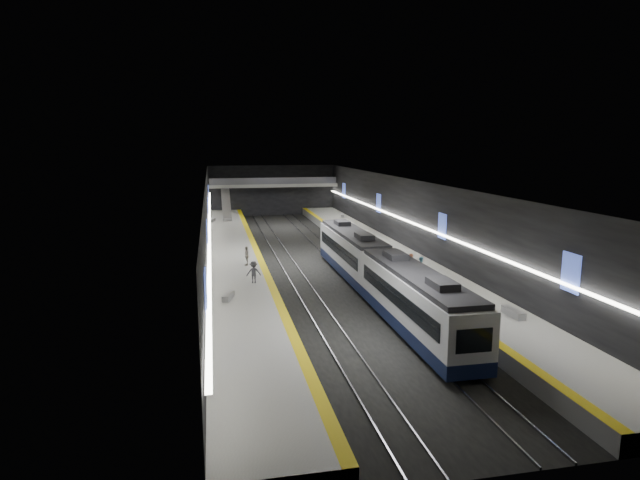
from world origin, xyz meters
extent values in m
plane|color=black|center=(0.00, 0.00, 0.00)|extent=(70.00, 70.00, 0.00)
cube|color=beige|center=(0.00, 0.00, 8.00)|extent=(20.00, 70.00, 0.04)
cube|color=black|center=(-10.00, 0.00, 4.00)|extent=(0.04, 70.00, 8.00)
cube|color=black|center=(10.00, 0.00, 4.00)|extent=(0.04, 70.00, 8.00)
cube|color=black|center=(0.00, 35.00, 4.00)|extent=(20.00, 0.04, 8.00)
cube|color=black|center=(0.00, -35.00, 4.00)|extent=(20.00, 0.04, 8.00)
cube|color=slate|center=(-7.50, 0.00, 0.50)|extent=(5.00, 70.00, 1.00)
cube|color=#989894|center=(-7.50, 0.00, 1.01)|extent=(5.00, 70.00, 0.02)
cube|color=yellow|center=(-5.30, 0.00, 1.02)|extent=(0.60, 70.00, 0.02)
cube|color=slate|center=(7.50, 0.00, 0.50)|extent=(5.00, 70.00, 1.00)
cube|color=#989894|center=(7.50, 0.00, 1.01)|extent=(5.00, 70.00, 0.02)
cube|color=yellow|center=(5.30, 0.00, 1.02)|extent=(0.60, 70.00, 0.02)
cube|color=gray|center=(-3.22, 0.00, 0.06)|extent=(0.08, 70.00, 0.12)
cube|color=gray|center=(-1.78, 0.00, 0.06)|extent=(0.08, 70.00, 0.12)
cube|color=gray|center=(1.78, 0.00, 0.06)|extent=(0.08, 70.00, 0.12)
cube|color=gray|center=(3.22, 0.00, 0.06)|extent=(0.08, 70.00, 0.12)
cube|color=#111A3E|center=(2.50, -20.83, 0.75)|extent=(2.65, 15.00, 0.80)
cube|color=white|center=(2.50, -20.83, 2.40)|extent=(2.65, 15.00, 2.50)
cube|color=black|center=(2.50, -20.83, 3.80)|extent=(2.44, 14.25, 0.30)
cube|color=black|center=(2.50, -20.83, 2.45)|extent=(2.69, 13.20, 1.00)
cube|color=black|center=(2.50, -28.35, 2.35)|extent=(1.85, 0.05, 1.20)
cube|color=#111A3E|center=(2.50, -5.83, 0.75)|extent=(2.65, 15.00, 0.80)
cube|color=white|center=(2.50, -5.83, 2.40)|extent=(2.65, 15.00, 2.50)
cube|color=black|center=(2.50, -5.83, 3.80)|extent=(2.44, 14.25, 0.30)
cube|color=black|center=(2.50, -5.83, 2.45)|extent=(2.69, 13.20, 1.00)
cube|color=black|center=(2.50, -13.35, 2.35)|extent=(1.85, 0.05, 1.20)
cube|color=#465FD3|center=(-9.92, -25.00, 4.50)|extent=(0.10, 1.50, 2.20)
cube|color=#465FD3|center=(-9.92, -8.00, 4.50)|extent=(0.10, 1.50, 2.20)
cube|color=#465FD3|center=(-9.92, 10.00, 4.50)|extent=(0.10, 1.50, 2.20)
cube|color=#465FD3|center=(-9.92, 27.00, 4.50)|extent=(0.10, 1.50, 2.20)
cube|color=#465FD3|center=(9.92, -25.00, 4.50)|extent=(0.10, 1.50, 2.20)
cube|color=#465FD3|center=(9.92, -8.00, 4.50)|extent=(0.10, 1.50, 2.20)
cube|color=#465FD3|center=(9.92, 10.00, 4.50)|extent=(0.10, 1.50, 2.20)
cube|color=#465FD3|center=(9.92, 27.00, 4.50)|extent=(0.10, 1.50, 2.20)
cube|color=white|center=(-9.80, 0.00, 3.80)|extent=(0.25, 68.60, 0.12)
cube|color=white|center=(9.80, 0.00, 3.80)|extent=(0.25, 68.60, 0.12)
cube|color=gray|center=(0.00, 33.00, 5.00)|extent=(20.00, 3.00, 0.50)
cube|color=#47474C|center=(0.00, 31.55, 5.75)|extent=(19.60, 0.08, 1.00)
cube|color=#99999E|center=(-7.50, 26.00, 2.90)|extent=(1.20, 7.50, 3.92)
cube|color=#99999E|center=(-8.61, -14.56, 1.21)|extent=(0.94, 1.77, 0.42)
cube|color=#99999E|center=(-9.50, 22.88, 1.21)|extent=(0.88, 1.78, 0.42)
cube|color=#99999E|center=(8.56, -21.81, 1.24)|extent=(0.60, 1.97, 0.48)
cube|color=#99999E|center=(8.91, 23.76, 1.20)|extent=(0.84, 1.69, 0.40)
imported|color=#AE5E41|center=(5.93, -11.25, 1.96)|extent=(0.47, 0.71, 1.91)
imported|color=#5594B8|center=(6.77, -11.30, 1.81)|extent=(0.95, 1.00, 1.62)
imported|color=#BAB3AA|center=(-6.67, -4.56, 1.85)|extent=(0.48, 1.02, 1.70)
imported|color=#3B3B42|center=(-6.55, -10.65, 1.85)|extent=(1.11, 0.66, 1.70)
camera|label=1|loc=(-9.48, -50.46, 11.64)|focal=30.00mm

